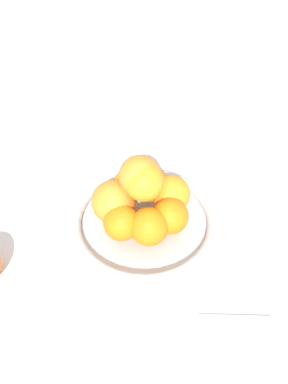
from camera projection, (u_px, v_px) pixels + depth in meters
name	position (u px, v px, depth m)	size (l,w,h in m)	color
ground_plane	(144.00, 227.00, 0.75)	(4.00, 4.00, 0.00)	silver
fruit_bowl	(144.00, 222.00, 0.74)	(0.29, 0.29, 0.04)	silver
orange_pile	(142.00, 198.00, 0.69)	(0.18, 0.18, 0.13)	orange
napkin_folded	(240.00, 352.00, 0.58)	(0.12, 0.12, 0.01)	white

